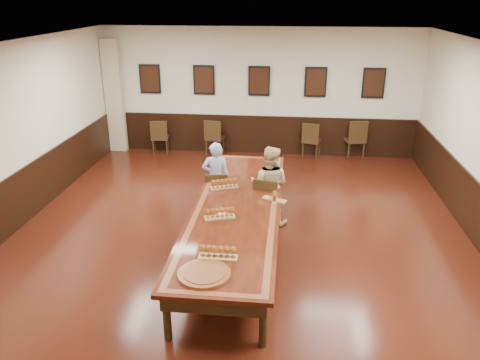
# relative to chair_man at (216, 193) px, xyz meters

# --- Properties ---
(floor) EXTENTS (8.00, 10.00, 0.02)m
(floor) POSITION_rel_chair_man_xyz_m (0.53, -1.19, -0.45)
(floor) COLOR black
(floor) RESTS_ON ground
(ceiling) EXTENTS (8.00, 10.00, 0.02)m
(ceiling) POSITION_rel_chair_man_xyz_m (0.53, -1.19, 2.77)
(ceiling) COLOR white
(ceiling) RESTS_ON floor
(wall_back) EXTENTS (8.00, 0.02, 3.20)m
(wall_back) POSITION_rel_chair_man_xyz_m (0.53, 3.82, 1.16)
(wall_back) COLOR beige
(wall_back) RESTS_ON floor
(chair_man) EXTENTS (0.48, 0.51, 0.88)m
(chair_man) POSITION_rel_chair_man_xyz_m (0.00, 0.00, 0.00)
(chair_man) COLOR #301D15
(chair_man) RESTS_ON floor
(chair_woman) EXTENTS (0.52, 0.55, 0.93)m
(chair_woman) POSITION_rel_chair_man_xyz_m (0.99, -0.31, 0.03)
(chair_woman) COLOR #301D15
(chair_woman) RESTS_ON floor
(spare_chair_a) EXTENTS (0.49, 0.52, 0.91)m
(spare_chair_a) POSITION_rel_chair_man_xyz_m (-2.03, 3.50, 0.02)
(spare_chair_a) COLOR #301D15
(spare_chair_a) RESTS_ON floor
(spare_chair_b) EXTENTS (0.49, 0.52, 0.94)m
(spare_chair_b) POSITION_rel_chair_man_xyz_m (-0.60, 3.56, 0.03)
(spare_chair_b) COLOR #301D15
(spare_chair_b) RESTS_ON floor
(spare_chair_c) EXTENTS (0.54, 0.57, 0.92)m
(spare_chair_c) POSITION_rel_chair_man_xyz_m (1.91, 3.62, 0.02)
(spare_chair_c) COLOR #301D15
(spare_chair_c) RESTS_ON floor
(spare_chair_d) EXTENTS (0.57, 0.60, 1.01)m
(spare_chair_d) POSITION_rel_chair_man_xyz_m (2.98, 3.66, 0.06)
(spare_chair_d) COLOR #301D15
(spare_chair_d) RESTS_ON floor
(person_man) EXTENTS (0.56, 0.42, 1.41)m
(person_man) POSITION_rel_chair_man_xyz_m (-0.02, 0.09, 0.26)
(person_man) COLOR #485AB4
(person_man) RESTS_ON floor
(person_woman) EXTENTS (0.82, 0.70, 1.46)m
(person_woman) POSITION_rel_chair_man_xyz_m (1.01, -0.21, 0.29)
(person_woman) COLOR #D1B883
(person_woman) RESTS_ON floor
(pink_phone) EXTENTS (0.08, 0.15, 0.01)m
(pink_phone) POSITION_rel_chair_man_xyz_m (1.13, -0.99, 0.32)
(pink_phone) COLOR #D54768
(pink_phone) RESTS_ON conference_table
(curtain) EXTENTS (0.45, 0.18, 2.90)m
(curtain) POSITION_rel_chair_man_xyz_m (-3.22, 3.63, 1.01)
(curtain) COLOR tan
(curtain) RESTS_ON floor
(wainscoting) EXTENTS (8.00, 10.00, 1.00)m
(wainscoting) POSITION_rel_chair_man_xyz_m (0.53, -1.19, 0.06)
(wainscoting) COLOR black
(wainscoting) RESTS_ON floor
(conference_table) EXTENTS (1.40, 5.00, 0.76)m
(conference_table) POSITION_rel_chair_man_xyz_m (0.53, -1.19, 0.17)
(conference_table) COLOR black
(conference_table) RESTS_ON floor
(posters) EXTENTS (6.14, 0.04, 0.74)m
(posters) POSITION_rel_chair_man_xyz_m (0.53, 3.75, 1.46)
(posters) COLOR black
(posters) RESTS_ON wall_back
(flight_a) EXTENTS (0.51, 0.32, 0.18)m
(flight_a) POSITION_rel_chair_man_xyz_m (0.22, -0.49, 0.39)
(flight_a) COLOR olive
(flight_a) RESTS_ON conference_table
(flight_b) EXTENTS (0.43, 0.29, 0.15)m
(flight_b) POSITION_rel_chair_man_xyz_m (1.13, -0.91, 0.38)
(flight_b) COLOR olive
(flight_b) RESTS_ON conference_table
(flight_c) EXTENTS (0.49, 0.28, 0.17)m
(flight_c) POSITION_rel_chair_man_xyz_m (0.32, -1.66, 0.39)
(flight_c) COLOR olive
(flight_c) RESTS_ON conference_table
(flight_d) EXTENTS (0.51, 0.16, 0.19)m
(flight_d) POSITION_rel_chair_man_xyz_m (0.47, -2.82, 0.40)
(flight_d) COLOR olive
(flight_d) RESTS_ON conference_table
(red_plate_grp) EXTENTS (0.22, 0.22, 0.03)m
(red_plate_grp) POSITION_rel_chair_man_xyz_m (0.34, -1.57, 0.32)
(red_plate_grp) COLOR red
(red_plate_grp) RESTS_ON conference_table
(carved_platter) EXTENTS (0.69, 0.69, 0.05)m
(carved_platter) POSITION_rel_chair_man_xyz_m (0.36, -3.22, 0.33)
(carved_platter) COLOR #532910
(carved_platter) RESTS_ON conference_table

